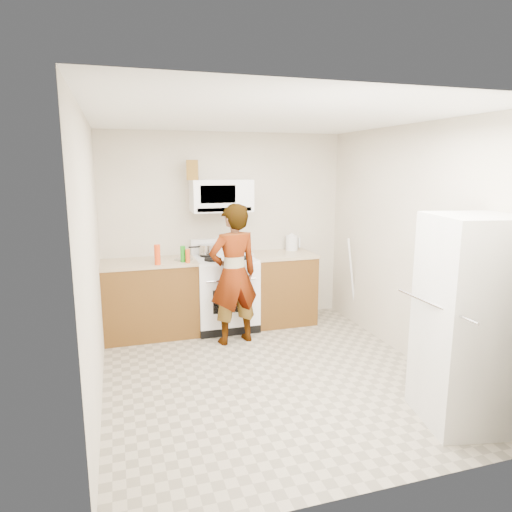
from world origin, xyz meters
name	(u,v)px	position (x,y,z in m)	size (l,w,h in m)	color
floor	(269,374)	(0.00, 0.00, 0.00)	(3.60, 3.60, 0.00)	gray
back_wall	(226,229)	(0.00, 1.79, 1.25)	(3.20, 0.02, 2.50)	beige
right_wall	(412,245)	(1.59, 0.00, 1.25)	(0.02, 3.60, 2.50)	beige
cabinet_left	(150,300)	(-1.04, 1.49, 0.45)	(1.12, 0.62, 0.90)	brown
counter_left	(149,263)	(-1.04, 1.49, 0.92)	(1.14, 0.64, 0.04)	tan
cabinet_right	(281,289)	(0.68, 1.49, 0.45)	(0.80, 0.62, 0.90)	brown
counter_right	(282,255)	(0.68, 1.49, 0.92)	(0.82, 0.64, 0.04)	tan
gas_range	(225,291)	(-0.10, 1.48, 0.49)	(0.76, 0.65, 1.13)	white
microwave	(221,196)	(-0.10, 1.61, 1.70)	(0.76, 0.38, 0.40)	white
person	(234,274)	(-0.11, 0.96, 0.83)	(0.60, 0.40, 1.65)	tan
fridge	(472,321)	(1.27, -1.25, 0.85)	(0.70, 0.70, 1.70)	silver
kettle	(292,243)	(0.90, 1.68, 1.03)	(0.17, 0.17, 0.20)	silver
jug	(192,170)	(-0.46, 1.56, 2.02)	(0.14, 0.14, 0.24)	brown
saucepan	(207,249)	(-0.29, 1.66, 1.01)	(0.22, 0.22, 0.12)	#BDBDC2
tray	(242,255)	(0.12, 1.43, 0.96)	(0.25, 0.16, 0.05)	white
bottle_spray	(157,255)	(-0.95, 1.26, 1.05)	(0.07, 0.07, 0.24)	red
bottle_hot_sauce	(188,256)	(-0.60, 1.27, 1.02)	(0.05, 0.05, 0.16)	#D04917
bottle_green_cap	(183,254)	(-0.64, 1.32, 1.03)	(0.06, 0.06, 0.20)	#1A7F17
pot_lid	(184,259)	(-0.62, 1.45, 0.94)	(0.23, 0.23, 0.01)	silver
broom	(352,280)	(1.56, 1.17, 0.58)	(0.03, 0.03, 1.16)	white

